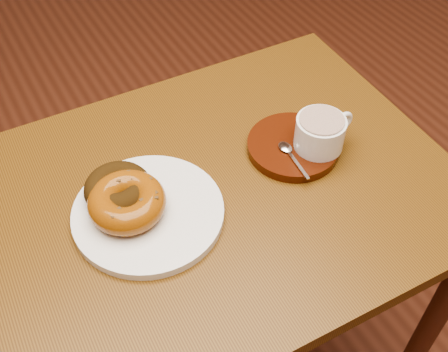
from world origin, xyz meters
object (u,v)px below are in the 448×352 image
cafe_table (214,232)px  coffee_cup (321,132)px  donut_plate (148,213)px  saucer (293,146)px

cafe_table → coffee_cup: bearing=-2.5°
donut_plate → coffee_cup: 0.32m
donut_plate → saucer: bearing=2.1°
cafe_table → saucer: (0.17, 0.01, 0.13)m
cafe_table → coffee_cup: (0.20, -0.01, 0.17)m
saucer → coffee_cup: (0.04, -0.03, 0.04)m
donut_plate → coffee_cup: coffee_cup is taller
saucer → donut_plate: bearing=-177.9°
saucer → coffee_cup: 0.06m
donut_plate → saucer: saucer is taller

